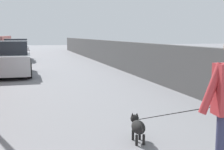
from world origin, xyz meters
The scene contains 5 objects.
ground_plane centered at (14.00, 0.00, 0.00)m, with size 80.00×80.00×0.00m, color gray.
fence_right centered at (12.00, -3.32, 0.74)m, with size 48.00×0.30×1.47m, color #4C4C4C.
dog centered at (4.69, -0.35, 0.27)m, with size 2.13×0.55×1.06m.
car_near centered at (14.24, 2.17, 0.71)m, with size 4.12×1.80×1.54m.
car_far centered at (22.40, 2.17, 0.72)m, with size 4.24×1.80×1.54m.
Camera 1 is at (0.15, 1.41, 1.81)m, focal length 47.58 mm.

